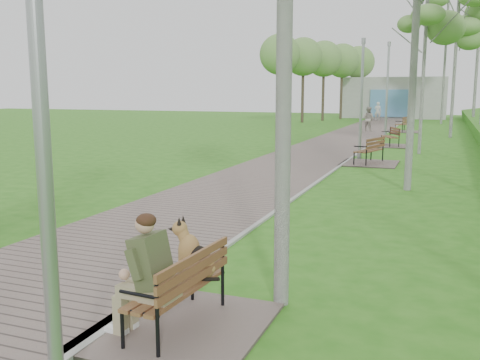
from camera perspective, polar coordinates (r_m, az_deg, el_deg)
name	(u,v)px	position (r m, az deg, el deg)	size (l,w,h in m)	color
ground	(133,314)	(6.77, -11.39, -13.83)	(120.00, 120.00, 0.00)	#2B6C17
walkway	(334,144)	(27.35, 9.99, 3.79)	(3.50, 67.00, 0.04)	#74645E
kerb	(369,145)	(27.07, 13.64, 3.62)	(0.10, 67.00, 0.05)	#999993
building_north	(394,98)	(56.42, 16.11, 8.43)	(10.00, 5.20, 4.00)	#9E9E99
bench_main	(170,291)	(6.15, -7.45, -11.65)	(1.85, 2.05, 1.61)	#74645E
bench_second	(369,158)	(20.30, 13.57, 2.33)	(1.98, 2.20, 1.22)	#74645E
bench_third	(390,142)	(27.11, 15.69, 3.94)	(1.84, 2.04, 1.13)	#74645E
bench_far	(403,128)	(36.94, 17.03, 5.30)	(2.04, 2.27, 1.25)	#74645E
lamp_post_near	(40,101)	(4.47, -20.53, 7.85)	(0.21, 0.21, 5.52)	#97999F
lamp_post_second	(361,104)	(21.51, 12.81, 7.96)	(0.18, 0.18, 4.66)	#97999F
lamp_post_third	(387,93)	(32.18, 15.40, 8.91)	(0.21, 0.21, 5.42)	#97999F
pedestrian_near	(378,111)	(50.14, 14.48, 7.10)	(0.62, 0.41, 1.70)	white
pedestrian_far	(368,119)	(36.65, 13.52, 6.34)	(0.80, 0.62, 1.64)	gray
birch_mid_c	(427,13)	(24.21, 19.30, 16.44)	(2.60, 2.60, 7.40)	silver
birch_far_b	(458,21)	(33.38, 22.20, 15.43)	(2.51, 2.51, 8.30)	silver
birch_distant_a	(448,18)	(47.15, 21.26, 15.78)	(2.88, 2.88, 10.63)	silver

